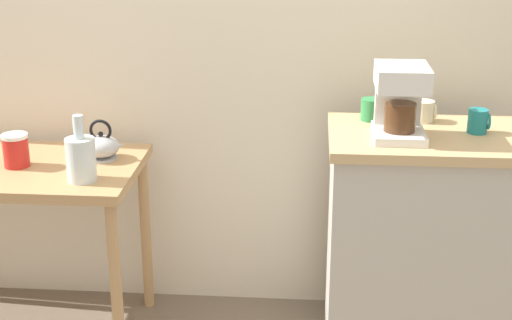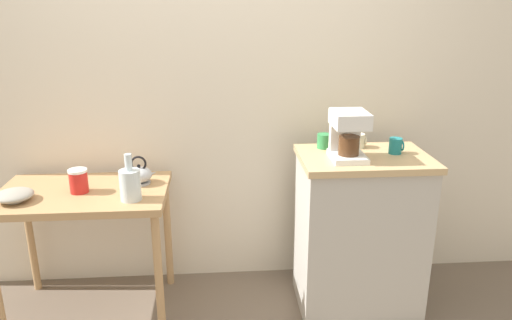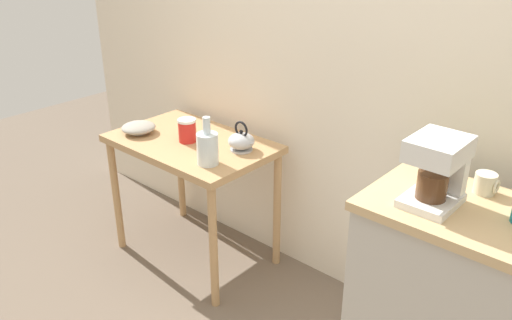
% 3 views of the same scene
% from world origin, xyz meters
% --- Properties ---
extents(wooden_table, '(0.92, 0.59, 0.76)m').
position_xyz_m(wooden_table, '(-0.75, 0.02, 0.66)').
color(wooden_table, tan).
rests_on(wooden_table, ground_plane).
extents(kitchen_counter, '(0.71, 0.50, 0.94)m').
position_xyz_m(kitchen_counter, '(0.80, -0.03, 0.47)').
color(kitchen_counter, '#BCB7AD').
rests_on(kitchen_counter, ground_plane).
extents(teakettle, '(0.17, 0.14, 0.16)m').
position_xyz_m(teakettle, '(-0.45, 0.11, 0.81)').
color(teakettle, '#B2B5BA').
rests_on(teakettle, wooden_table).
extents(glass_carafe_vase, '(0.11, 0.11, 0.25)m').
position_xyz_m(glass_carafe_vase, '(-0.46, -0.13, 0.84)').
color(glass_carafe_vase, silver).
rests_on(glass_carafe_vase, wooden_table).
extents(canister_enamel, '(0.10, 0.10, 0.13)m').
position_xyz_m(canister_enamel, '(-0.75, -0.00, 0.82)').
color(canister_enamel, red).
rests_on(canister_enamel, wooden_table).
extents(coffee_maker, '(0.18, 0.22, 0.26)m').
position_xyz_m(coffee_maker, '(0.69, -0.07, 1.08)').
color(coffee_maker, white).
rests_on(coffee_maker, kitchen_counter).
extents(mug_dark_teal, '(0.08, 0.07, 0.09)m').
position_xyz_m(mug_dark_teal, '(0.98, -0.01, 0.98)').
color(mug_dark_teal, teal).
rests_on(mug_dark_teal, kitchen_counter).
extents(mug_tall_green, '(0.09, 0.08, 0.08)m').
position_xyz_m(mug_tall_green, '(0.61, 0.12, 0.98)').
color(mug_tall_green, '#338C4C').
rests_on(mug_tall_green, kitchen_counter).
extents(mug_small_cream, '(0.09, 0.08, 0.08)m').
position_xyz_m(mug_small_cream, '(0.80, 0.12, 0.98)').
color(mug_small_cream, beige).
rests_on(mug_small_cream, kitchen_counter).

